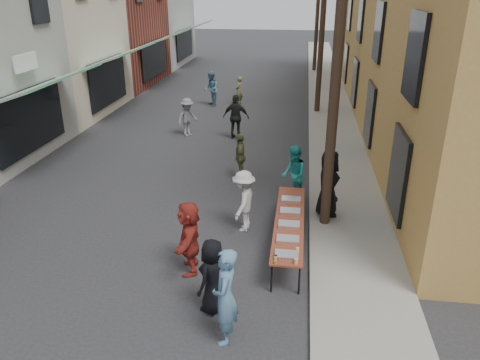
% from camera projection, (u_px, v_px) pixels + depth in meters
% --- Properties ---
extents(ground, '(120.00, 120.00, 0.00)m').
position_uv_depth(ground, '(134.00, 276.00, 10.47)').
color(ground, '#28282B').
rests_on(ground, ground).
extents(sidewalk, '(2.20, 60.00, 0.10)m').
position_uv_depth(sidewalk, '(331.00, 112.00, 23.52)').
color(sidewalk, gray).
rests_on(sidewalk, ground).
extents(storefront_row, '(8.00, 37.00, 9.00)m').
position_uv_depth(storefront_row, '(38.00, 24.00, 23.74)').
color(storefront_row, maroon).
rests_on(storefront_row, ground).
extents(utility_pole_near, '(0.26, 0.26, 9.00)m').
position_uv_depth(utility_pole_near, '(338.00, 55.00, 10.92)').
color(utility_pole_near, '#2D2116').
rests_on(utility_pole_near, ground).
extents(utility_pole_mid, '(0.26, 0.26, 9.00)m').
position_uv_depth(utility_pole_mid, '(323.00, 19.00, 21.88)').
color(utility_pole_mid, '#2D2116').
rests_on(utility_pole_mid, ground).
extents(utility_pole_far, '(0.26, 0.26, 9.00)m').
position_uv_depth(utility_pole_far, '(318.00, 7.00, 32.83)').
color(utility_pole_far, '#2D2116').
rests_on(utility_pole_far, ground).
extents(serving_table, '(0.70, 4.00, 0.75)m').
position_uv_depth(serving_table, '(289.00, 222.00, 11.35)').
color(serving_table, maroon).
rests_on(serving_table, ground).
extents(catering_tray_sausage, '(0.50, 0.33, 0.08)m').
position_uv_depth(catering_tray_sausage, '(287.00, 255.00, 9.82)').
color(catering_tray_sausage, maroon).
rests_on(catering_tray_sausage, serving_table).
extents(catering_tray_foil_b, '(0.50, 0.33, 0.08)m').
position_uv_depth(catering_tray_foil_b, '(288.00, 240.00, 10.41)').
color(catering_tray_foil_b, '#B2B2B7').
rests_on(catering_tray_foil_b, serving_table).
extents(catering_tray_buns, '(0.50, 0.33, 0.08)m').
position_uv_depth(catering_tray_buns, '(289.00, 225.00, 11.05)').
color(catering_tray_buns, tan).
rests_on(catering_tray_buns, serving_table).
extents(catering_tray_foil_d, '(0.50, 0.33, 0.08)m').
position_uv_depth(catering_tray_foil_d, '(290.00, 211.00, 11.69)').
color(catering_tray_foil_d, '#B2B2B7').
rests_on(catering_tray_foil_d, serving_table).
extents(catering_tray_buns_end, '(0.50, 0.33, 0.08)m').
position_uv_depth(catering_tray_buns_end, '(291.00, 200.00, 12.33)').
color(catering_tray_buns_end, tan).
rests_on(catering_tray_buns_end, serving_table).
extents(condiment_jar_a, '(0.07, 0.07, 0.08)m').
position_uv_depth(condiment_jar_a, '(275.00, 262.00, 9.57)').
color(condiment_jar_a, '#A57F26').
rests_on(condiment_jar_a, serving_table).
extents(condiment_jar_b, '(0.07, 0.07, 0.08)m').
position_uv_depth(condiment_jar_b, '(276.00, 260.00, 9.66)').
color(condiment_jar_b, '#A57F26').
rests_on(condiment_jar_b, serving_table).
extents(condiment_jar_c, '(0.07, 0.07, 0.08)m').
position_uv_depth(condiment_jar_c, '(276.00, 257.00, 9.75)').
color(condiment_jar_c, '#A57F26').
rests_on(condiment_jar_c, serving_table).
extents(cup_stack, '(0.08, 0.08, 0.12)m').
position_uv_depth(cup_stack, '(296.00, 261.00, 9.56)').
color(cup_stack, tan).
rests_on(cup_stack, serving_table).
extents(guest_front_a, '(0.76, 0.90, 1.56)m').
position_uv_depth(guest_front_a, '(213.00, 276.00, 9.13)').
color(guest_front_a, black).
rests_on(guest_front_a, ground).
extents(guest_front_b, '(0.47, 0.70, 1.88)m').
position_uv_depth(guest_front_b, '(225.00, 297.00, 8.27)').
color(guest_front_b, teal).
rests_on(guest_front_b, ground).
extents(guest_front_c, '(0.81, 0.96, 1.75)m').
position_uv_depth(guest_front_c, '(294.00, 175.00, 13.69)').
color(guest_front_c, teal).
rests_on(guest_front_c, ground).
extents(guest_front_d, '(0.78, 1.16, 1.66)m').
position_uv_depth(guest_front_d, '(244.00, 201.00, 12.14)').
color(guest_front_d, silver).
rests_on(guest_front_d, ground).
extents(guest_front_e, '(0.48, 0.95, 1.56)m').
position_uv_depth(guest_front_e, '(240.00, 156.00, 15.42)').
color(guest_front_e, '#585F37').
rests_on(guest_front_e, ground).
extents(guest_queue_back, '(0.76, 1.65, 1.71)m').
position_uv_depth(guest_queue_back, '(189.00, 237.00, 10.37)').
color(guest_queue_back, maroon).
rests_on(guest_queue_back, ground).
extents(server, '(0.80, 1.03, 1.86)m').
position_uv_depth(server, '(328.00, 184.00, 12.70)').
color(server, black).
rests_on(server, sidewalk).
extents(passerby_left, '(1.09, 1.20, 1.62)m').
position_uv_depth(passerby_left, '(187.00, 117.00, 19.81)').
color(passerby_left, slate).
rests_on(passerby_left, ground).
extents(passerby_mid, '(1.13, 0.57, 1.86)m').
position_uv_depth(passerby_mid, '(236.00, 117.00, 19.37)').
color(passerby_mid, black).
rests_on(passerby_mid, ground).
extents(passerby_right, '(0.46, 0.61, 1.50)m').
position_uv_depth(passerby_right, '(239.00, 91.00, 24.90)').
color(passerby_right, olive).
rests_on(passerby_right, ground).
extents(passerby_far, '(0.94, 1.05, 1.80)m').
position_uv_depth(passerby_far, '(211.00, 89.00, 24.63)').
color(passerby_far, teal).
rests_on(passerby_far, ground).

